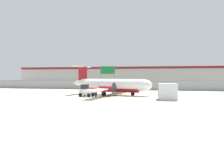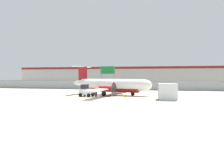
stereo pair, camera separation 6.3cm
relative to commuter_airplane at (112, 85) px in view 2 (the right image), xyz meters
The scene contains 19 objects.
ground_plane 3.91m from the commuter_airplane, 80.52° to the right, with size 140.00×140.00×0.01m.
perimeter_fence 12.51m from the commuter_airplane, 87.30° to the left, with size 98.00×0.10×2.10m.
parking_lot_strip 24.04m from the commuter_airplane, 88.60° to the left, with size 98.00×17.00×0.12m.
background_building 42.51m from the commuter_airplane, 89.21° to the left, with size 91.00×8.10×6.50m.
commuter_airplane is the anchor object (origin of this frame).
baggage_tug 4.86m from the commuter_airplane, 135.25° to the right, with size 2.53×1.83×1.88m.
ground_crew_worker 4.19m from the commuter_airplane, 115.07° to the right, with size 0.51×0.47×1.70m.
cargo_container 10.02m from the commuter_airplane, 30.38° to the right, with size 2.47×2.09×2.20m.
traffic_cone_near_left 3.83m from the commuter_airplane, 42.68° to the right, with size 0.36×0.36×0.64m.
traffic_cone_near_right 4.76m from the commuter_airplane, 169.46° to the left, with size 0.36×0.36×0.64m.
parked_car_0 26.87m from the commuter_airplane, 121.96° to the left, with size 4.28×2.16×1.58m.
parked_car_1 31.24m from the commuter_airplane, 111.10° to the left, with size 4.35×2.33×1.58m.
parked_car_2 23.91m from the commuter_airplane, 105.47° to the left, with size 4.30×2.22×1.58m.
parked_car_3 23.57m from the commuter_airplane, 91.19° to the left, with size 4.37×2.39×1.58m.
parked_car_4 24.38m from the commuter_airplane, 84.12° to the left, with size 4.34×2.31×1.58m.
parked_car_5 21.18m from the commuter_airplane, 72.17° to the left, with size 4.26×2.12×1.58m.
parked_car_6 24.50m from the commuter_airplane, 65.67° to the left, with size 4.37×2.39×1.58m.
parked_car_7 28.86m from the commuter_airplane, 57.59° to the left, with size 4.35×2.32×1.58m.
highway_sign 15.04m from the commuter_airplane, 105.70° to the left, with size 3.60×0.14×5.50m.
Camera 2 is at (6.05, -27.28, 3.26)m, focal length 32.00 mm.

